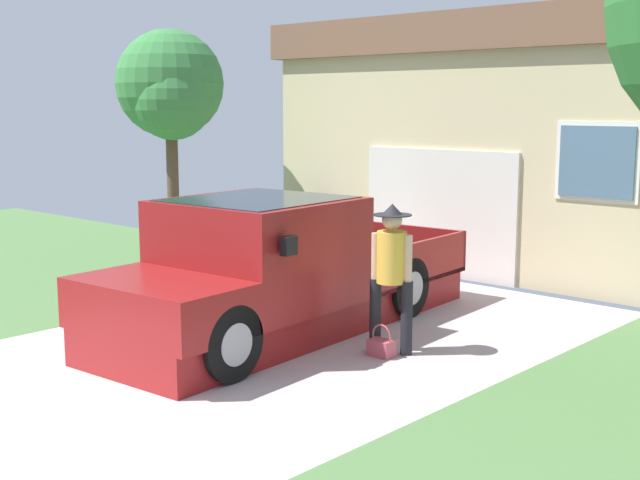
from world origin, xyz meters
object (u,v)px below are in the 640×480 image
pickup_truck (268,275)px  neighbor_tree (171,89)px  wheeled_trash_bin (296,228)px  handbag (381,347)px  house_with_garage (595,140)px  person_with_hat (391,265)px

pickup_truck → neighbor_tree: neighbor_tree is taller
pickup_truck → wheeled_trash_bin: 4.86m
neighbor_tree → handbag: bearing=-19.5°
wheeled_trash_bin → house_with_garage: bearing=47.8°
person_with_hat → house_with_garage: 7.47m
pickup_truck → house_with_garage: size_ratio=0.57×
pickup_truck → person_with_hat: person_with_hat is taller
person_with_hat → neighbor_tree: size_ratio=0.41×
handbag → wheeled_trash_bin: 5.88m
person_with_hat → pickup_truck: bearing=-2.6°
pickup_truck → handbag: 1.71m
house_with_garage → neighbor_tree: 7.74m
wheeled_trash_bin → pickup_truck: bearing=-49.7°
handbag → wheeled_trash_bin: bearing=143.6°
house_with_garage → wheeled_trash_bin: bearing=-132.2°
pickup_truck → person_with_hat: (1.55, 0.42, 0.27)m
person_with_hat → neighbor_tree: neighbor_tree is taller
person_with_hat → handbag: bearing=78.0°
handbag → house_with_garage: 7.84m
neighbor_tree → pickup_truck: bearing=-26.7°
house_with_garage → neighbor_tree: house_with_garage is taller
handbag → neighbor_tree: (-6.82, 2.41, 2.94)m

